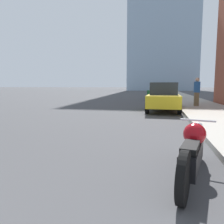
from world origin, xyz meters
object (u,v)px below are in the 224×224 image
at_px(motorcycle, 192,151).
at_px(parked_car_yellow, 163,97).
at_px(parked_car_blue, 159,89).
at_px(parked_car_green, 158,91).
at_px(parked_car_silver, 159,90).
at_px(pedestrian, 197,91).

xyz_separation_m(motorcycle, parked_car_yellow, (-0.31, 9.32, 0.39)).
bearing_deg(motorcycle, parked_car_blue, 104.90).
distance_m(parked_car_yellow, parked_car_green, 11.04).
bearing_deg(parked_car_blue, parked_car_green, -84.96).
bearing_deg(parked_car_silver, parked_car_yellow, -90.77).
bearing_deg(parked_car_blue, parked_car_yellow, -84.22).
relative_size(parked_car_blue, pedestrian, 2.23).
bearing_deg(pedestrian, parked_car_blue, 94.53).
distance_m(parked_car_yellow, pedestrian, 2.88).
xyz_separation_m(motorcycle, parked_car_green, (-0.66, 20.36, 0.44)).
distance_m(parked_car_yellow, parked_car_silver, 21.49).
bearing_deg(parked_car_yellow, pedestrian, 43.85).
xyz_separation_m(parked_car_green, pedestrian, (2.46, -9.08, 0.23)).
bearing_deg(parked_car_yellow, parked_car_silver, 92.00).
relative_size(parked_car_green, pedestrian, 2.48).
bearing_deg(parked_car_yellow, parked_car_green, 92.84).
relative_size(parked_car_yellow, parked_car_silver, 1.09).
distance_m(motorcycle, pedestrian, 11.44).
bearing_deg(parked_car_silver, parked_car_green, -91.65).
height_order(motorcycle, parked_car_yellow, parked_car_yellow).
relative_size(motorcycle, parked_car_yellow, 0.51).
relative_size(parked_car_silver, pedestrian, 2.34).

